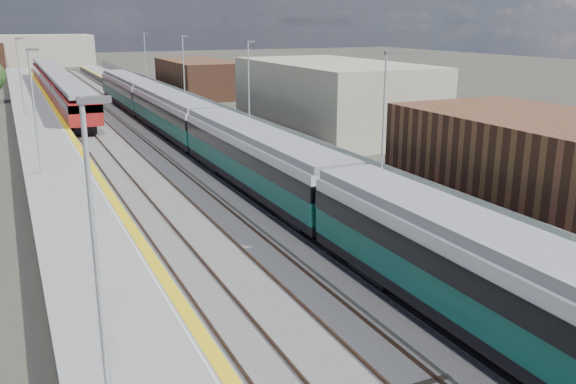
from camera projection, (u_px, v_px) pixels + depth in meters
ground at (151, 135)px, 55.74m from camera, size 320.00×320.00×0.00m
ballast_bed at (121, 132)px, 57.02m from camera, size 10.50×155.00×0.06m
tracks at (124, 128)px, 58.70m from camera, size 8.96×160.00×0.17m
platform_right at (198, 121)px, 59.90m from camera, size 4.70×155.00×8.52m
platform_left at (43, 132)px, 54.14m from camera, size 4.30×155.00×8.52m
green_train at (207, 130)px, 44.80m from camera, size 2.93×81.50×3.22m
red_train at (57, 83)px, 79.12m from camera, size 2.96×59.99×3.74m
tree_d at (304, 77)px, 73.88m from camera, size 4.04×4.04×5.48m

